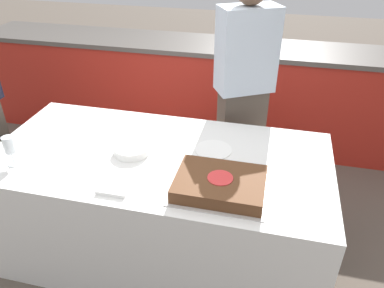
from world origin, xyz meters
name	(u,v)px	position (x,y,z in m)	size (l,w,h in m)	color
ground_plane	(164,247)	(0.00, 0.00, 0.00)	(14.00, 14.00, 0.00)	brown
back_counter	(210,91)	(0.00, 1.54, 0.46)	(4.40, 0.58, 0.92)	#A82319
dining_table	(161,205)	(0.00, 0.00, 0.37)	(1.92, 0.94, 0.74)	white
cake	(220,184)	(0.39, -0.23, 0.78)	(0.47, 0.36, 0.08)	#B7B2AD
plate_stack	(132,149)	(-0.15, -0.01, 0.76)	(0.20, 0.20, 0.04)	white
wine_glass	(9,146)	(-0.73, -0.27, 0.86)	(0.07, 0.07, 0.17)	white
side_plate_near_cake	(213,150)	(0.29, 0.12, 0.74)	(0.21, 0.21, 0.00)	white
utensil_pile	(113,190)	(-0.12, -0.36, 0.75)	(0.15, 0.09, 0.02)	white
person_cutting_cake	(243,96)	(0.39, 0.69, 0.84)	(0.42, 0.36, 1.62)	#4C4238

